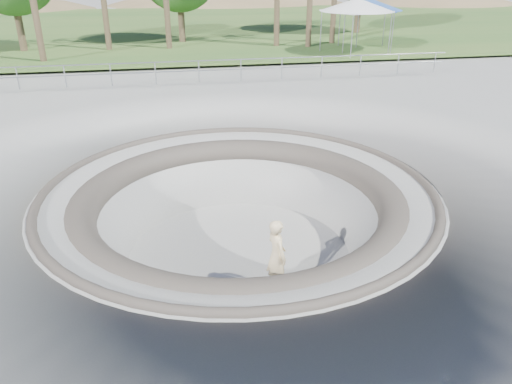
% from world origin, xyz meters
% --- Properties ---
extents(ground, '(180.00, 180.00, 0.00)m').
position_xyz_m(ground, '(0.00, 0.00, 0.00)').
color(ground, '#979793').
rests_on(ground, ground).
extents(skate_bowl, '(14.00, 14.00, 4.10)m').
position_xyz_m(skate_bowl, '(0.00, 0.00, -1.83)').
color(skate_bowl, '#979793').
rests_on(skate_bowl, ground).
extents(grass_strip, '(180.00, 36.00, 0.12)m').
position_xyz_m(grass_strip, '(0.00, 34.00, 0.22)').
color(grass_strip, '#2E5522').
rests_on(grass_strip, ground).
extents(distant_hills, '(103.20, 45.00, 28.60)m').
position_xyz_m(distant_hills, '(3.78, 57.17, -7.02)').
color(distant_hills, brown).
rests_on(distant_hills, ground).
extents(safety_railing, '(25.00, 0.06, 1.03)m').
position_xyz_m(safety_railing, '(0.00, 12.00, 0.69)').
color(safety_railing, gray).
rests_on(safety_railing, ground).
extents(skateboard, '(0.83, 0.24, 0.09)m').
position_xyz_m(skateboard, '(0.60, -1.90, -1.83)').
color(skateboard, brown).
rests_on(skateboard, ground).
extents(skater, '(0.60, 0.77, 1.85)m').
position_xyz_m(skater, '(0.60, -1.90, -0.89)').
color(skater, beige).
rests_on(skater, skateboard).
extents(canopy_white, '(5.83, 5.83, 3.12)m').
position_xyz_m(canopy_white, '(9.93, 18.00, 3.02)').
color(canopy_white, gray).
rests_on(canopy_white, ground).
extents(canopy_blue, '(5.92, 5.92, 3.08)m').
position_xyz_m(canopy_blue, '(10.96, 19.00, 2.98)').
color(canopy_blue, gray).
rests_on(canopy_blue, ground).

